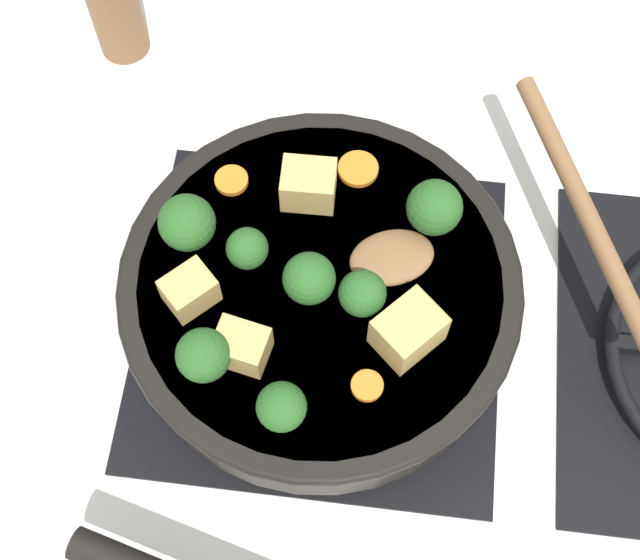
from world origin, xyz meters
TOP-DOWN VIEW (x-y plane):
  - ground_plane at (0.00, 0.00)m, footprint 2.40×2.40m
  - front_burner_grate at (0.00, 0.00)m, footprint 0.31×0.31m
  - skillet_pan at (0.00, -0.00)m, footprint 0.43×0.32m
  - wooden_spoon at (-0.06, 0.14)m, footprint 0.24×0.25m
  - tofu_cube_center_large at (0.03, -0.10)m, footprint 0.05×0.05m
  - tofu_cube_near_handle at (-0.07, -0.02)m, footprint 0.04×0.04m
  - tofu_cube_east_chunk at (0.04, 0.07)m, footprint 0.06×0.06m
  - tofu_cube_west_chunk at (0.07, -0.05)m, footprint 0.04×0.04m
  - broccoli_floret_near_spoon at (-0.06, 0.08)m, footprint 0.04×0.04m
  - broccoli_floret_center_top at (-0.01, -0.06)m, footprint 0.03×0.03m
  - broccoli_floret_east_rim at (0.02, 0.03)m, footprint 0.04×0.04m
  - broccoli_floret_west_rim at (0.01, -0.01)m, footprint 0.04×0.04m
  - broccoli_floret_north_edge at (0.11, -0.01)m, footprint 0.04×0.04m
  - broccoli_floret_south_cluster at (-0.02, -0.11)m, footprint 0.05×0.05m
  - broccoli_floret_mid_floret at (0.08, -0.08)m, footprint 0.04×0.04m
  - carrot_slice_orange_thin at (-0.08, -0.08)m, footprint 0.03×0.03m
  - carrot_slice_near_center at (-0.10, 0.02)m, footprint 0.03×0.03m
  - carrot_slice_edge_slice at (0.08, 0.05)m, footprint 0.02×0.02m

SIDE VIEW (x-z plane):
  - ground_plane at x=0.00m, z-range 0.00..0.00m
  - front_burner_grate at x=0.00m, z-range 0.00..0.03m
  - skillet_pan at x=0.00m, z-range 0.03..0.09m
  - carrot_slice_orange_thin at x=-0.08m, z-range 0.08..0.09m
  - carrot_slice_near_center at x=-0.10m, z-range 0.08..0.09m
  - carrot_slice_edge_slice at x=0.08m, z-range 0.08..0.09m
  - wooden_spoon at x=-0.06m, z-range 0.08..0.10m
  - tofu_cube_center_large at x=0.03m, z-range 0.08..0.11m
  - tofu_cube_west_chunk at x=0.07m, z-range 0.08..0.11m
  - tofu_cube_near_handle at x=-0.07m, z-range 0.08..0.12m
  - tofu_cube_east_chunk at x=0.04m, z-range 0.08..0.12m
  - broccoli_floret_center_top at x=-0.01m, z-range 0.08..0.13m
  - broccoli_floret_east_rim at x=0.02m, z-range 0.08..0.13m
  - broccoli_floret_north_edge at x=0.11m, z-range 0.08..0.13m
  - broccoli_floret_mid_floret at x=0.08m, z-range 0.08..0.13m
  - broccoli_floret_west_rim at x=0.01m, z-range 0.08..0.13m
  - broccoli_floret_near_spoon at x=-0.06m, z-range 0.08..0.14m
  - broccoli_floret_south_cluster at x=-0.02m, z-range 0.08..0.14m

